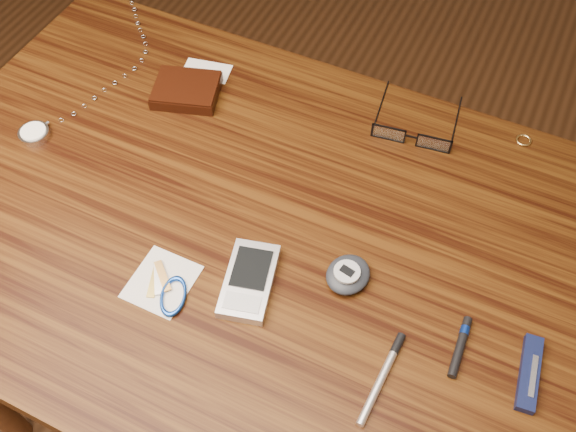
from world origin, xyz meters
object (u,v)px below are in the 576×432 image
pedometer (348,274)px  wallet_and_card (187,90)px  desk (238,254)px  pocket_watch (41,128)px  pda_phone (249,280)px  notepad_keys (168,289)px  silver_pen (385,371)px  eyeglasses (412,136)px  pocket_knife (529,373)px

pedometer → wallet_and_card: bearing=150.5°
desk → pocket_watch: size_ratio=2.73×
pocket_watch → pda_phone: 0.43m
pda_phone → notepad_keys: 0.11m
notepad_keys → silver_pen: size_ratio=0.76×
wallet_and_card → pda_phone: size_ratio=1.20×
eyeglasses → pedometer: eyeglasses is taller
notepad_keys → wallet_and_card: bearing=116.5°
pocket_watch → pda_phone: (0.42, -0.10, 0.00)m
desk → notepad_keys: size_ratio=10.32×
wallet_and_card → notepad_keys: (0.16, -0.32, -0.01)m
pda_phone → eyeglasses: bearing=71.7°
pocket_watch → silver_pen: pocket_watch is taller
pda_phone → pocket_knife: pda_phone is taller
wallet_and_card → pda_phone: bearing=-46.8°
eyeglasses → notepad_keys: eyeglasses is taller
notepad_keys → pocket_watch: bearing=154.2°
wallet_and_card → silver_pen: 0.55m
pocket_watch → pedometer: size_ratio=4.99×
desk → pocket_watch: (-0.35, 0.02, 0.11)m
notepad_keys → pda_phone: bearing=30.7°
wallet_and_card → eyeglasses: eyeglasses is taller
wallet_and_card → pedometer: 0.42m
desk → silver_pen: 0.32m
desk → pda_phone: size_ratio=7.96×
wallet_and_card → silver_pen: wallet_and_card is taller
wallet_and_card → pocket_knife: size_ratio=1.52×
pocket_watch → pedometer: 0.53m
desk → eyeglasses: eyeglasses is taller
pda_phone → pocket_knife: bearing=5.1°
pocket_watch → pedometer: bearing=-4.5°
desk → pedometer: size_ratio=13.64×
pocket_watch → pda_phone: bearing=-13.9°
eyeglasses → notepad_keys: size_ratio=1.47×
wallet_and_card → desk: bearing=-45.0°
pda_phone → desk: bearing=129.2°
desk → pda_phone: pda_phone is taller
desk → pda_phone: (0.07, -0.09, 0.11)m
desk → pocket_knife: size_ratio=10.10×
wallet_and_card → eyeglasses: 0.37m
notepad_keys → pocket_knife: bearing=10.9°
wallet_and_card → silver_pen: size_ratio=1.18×
wallet_and_card → pedometer: pedometer is taller
pda_phone → notepad_keys: size_ratio=1.30×
pda_phone → silver_pen: bearing=-10.8°
pocket_watch → pedometer: pedometer is taller
desk → eyeglasses: 0.32m
pocket_watch → pocket_knife: size_ratio=3.70×
pocket_watch → notepad_keys: pocket_watch is taller
pocket_watch → notepad_keys: 0.36m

